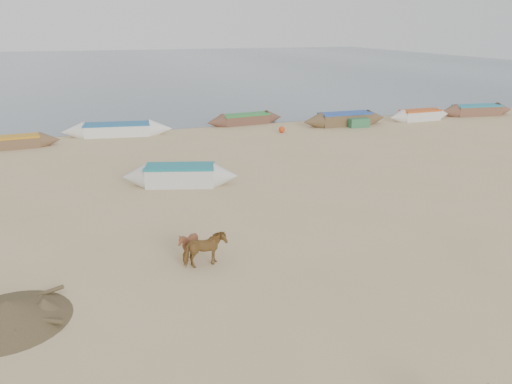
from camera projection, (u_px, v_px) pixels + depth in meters
ground at (296, 259)px, 15.92m from camera, size 140.00×140.00×0.00m
sea at (118, 66)px, 89.61m from camera, size 160.00×160.00×0.00m
cow_adult at (205, 250)px, 15.31m from camera, size 1.39×0.74×1.12m
calf_front at (189, 245)px, 15.83m from camera, size 0.98×0.89×0.98m
near_canoe at (180, 175)px, 23.11m from camera, size 5.49×2.69×0.97m
debris_pile at (8, 311)px, 12.55m from camera, size 3.32×3.32×0.56m
waterline_canoes at (194, 128)px, 34.10m from camera, size 56.94×4.85×0.96m
beach_clutter at (242, 127)px, 34.82m from camera, size 45.44×3.62×0.64m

